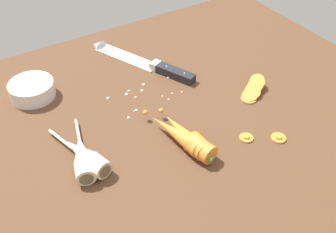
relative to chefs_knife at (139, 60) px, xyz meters
The scene contains 11 objects.
ground_plane 24.34cm from the chefs_knife, 104.61° to the right, with size 120.00×90.00×4.00cm, color brown.
chefs_knife is the anchor object (origin of this frame).
whole_carrot 34.48cm from the chefs_knife, 102.72° to the right, with size 7.71×20.90×4.20cm.
whole_carrot_second 34.11cm from the chefs_knife, 101.23° to the right, with size 4.26×17.71×4.20cm.
parsnip_front 39.15cm from the chefs_knife, 135.38° to the right, with size 7.35×19.00×4.00cm.
parsnip_mid_left 38.78cm from the chefs_knife, 134.68° to the right, with size 7.36×18.86×4.00cm.
carrot_slice_stack 32.62cm from the chefs_knife, 57.04° to the right, with size 9.15×7.01×3.56cm.
carrot_slice_stray_near 39.71cm from the chefs_knife, 81.89° to the right, with size 3.10×3.10×0.70cm.
carrot_slice_stray_mid 44.63cm from the chefs_knife, 74.90° to the right, with size 3.38×3.38×0.70cm.
prep_bowl 29.58cm from the chefs_knife, behind, with size 11.00×11.00×4.00cm.
mince_crumbs 14.26cm from the chefs_knife, 113.97° to the right, with size 23.34×10.55×0.89cm.
Camera 1 is at (-37.24, -62.33, 62.32)cm, focal length 43.70 mm.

